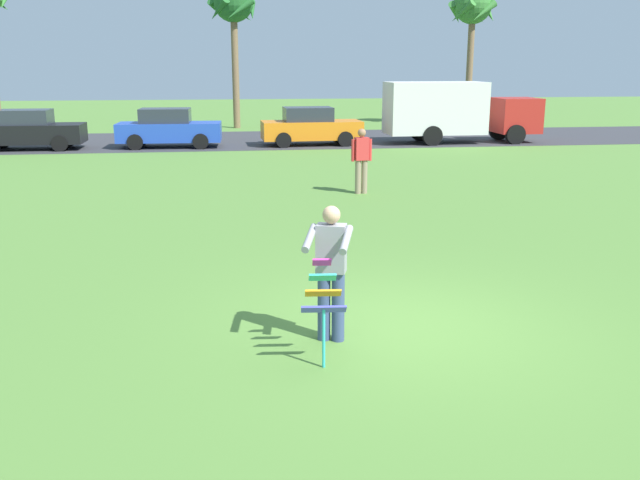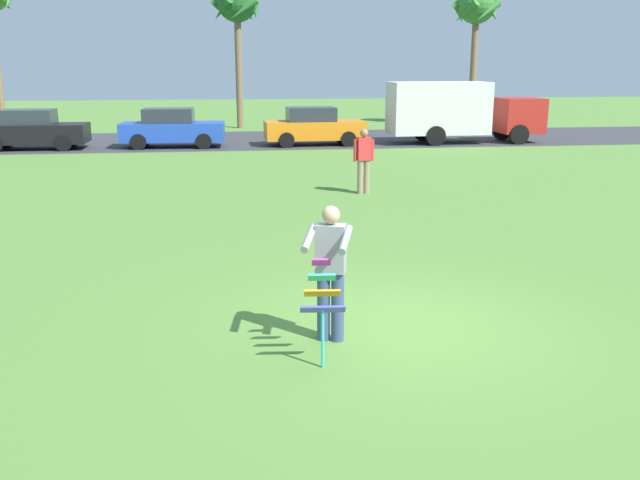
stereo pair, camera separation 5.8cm
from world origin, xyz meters
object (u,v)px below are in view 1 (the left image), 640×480
at_px(kite_held, 323,297).
at_px(parked_car_orange, 311,127).
at_px(parked_truck_red_cab, 453,110).
at_px(palm_tree_centre_far, 473,10).
at_px(palm_tree_right_near, 234,7).
at_px(person_walker_near, 361,159).
at_px(parked_car_blue, 169,129).
at_px(parked_car_black, 29,130).
at_px(person_kite_flyer, 331,268).

relative_size(kite_held, parked_car_orange, 0.28).
height_order(parked_truck_red_cab, palm_tree_centre_far, palm_tree_centre_far).
relative_size(parked_car_orange, palm_tree_right_near, 0.56).
relative_size(palm_tree_right_near, person_walker_near, 4.36).
bearing_deg(parked_truck_red_cab, palm_tree_centre_far, 66.39).
height_order(parked_car_blue, parked_car_orange, same).
height_order(parked_car_blue, person_walker_near, person_walker_near).
distance_m(parked_car_black, palm_tree_right_near, 13.22).
bearing_deg(kite_held, parked_truck_red_cab, 67.93).
relative_size(parked_car_black, person_walker_near, 2.43).
bearing_deg(palm_tree_right_near, person_kite_flyer, -88.99).
xyz_separation_m(kite_held, parked_car_blue, (-3.31, 21.84, -0.03)).
height_order(kite_held, person_walker_near, person_walker_near).
distance_m(person_kite_flyer, parked_truck_red_cab, 22.93).
bearing_deg(palm_tree_centre_far, parked_car_black, -158.28).
relative_size(parked_truck_red_cab, palm_tree_right_near, 0.89).
relative_size(person_kite_flyer, parked_car_blue, 0.41).
bearing_deg(kite_held, parked_car_blue, 98.62).
height_order(parked_car_black, person_walker_near, person_walker_near).
height_order(kite_held, parked_truck_red_cab, parked_truck_red_cab).
distance_m(parked_car_blue, palm_tree_centre_far, 18.84).
bearing_deg(person_kite_flyer, parked_car_black, 113.06).
bearing_deg(person_walker_near, person_kite_flyer, -103.40).
distance_m(kite_held, person_walker_near, 10.80).
bearing_deg(parked_car_blue, parked_truck_red_cab, -0.01).
height_order(person_kite_flyer, kite_held, person_kite_flyer).
xyz_separation_m(parked_car_orange, person_walker_near, (-0.07, -11.34, 0.16)).
distance_m(parked_car_blue, parked_truck_red_cab, 12.18).
xyz_separation_m(parked_car_blue, palm_tree_right_near, (2.97, 8.54, 5.43)).
bearing_deg(parked_car_blue, kite_held, -81.38).
height_order(parked_car_orange, palm_tree_right_near, palm_tree_right_near).
xyz_separation_m(person_kite_flyer, kite_held, (-0.18, -0.61, -0.15)).
relative_size(kite_held, parked_car_blue, 0.28).
bearing_deg(person_kite_flyer, parked_truck_red_cab, 67.79).
xyz_separation_m(kite_held, palm_tree_right_near, (-0.34, 30.38, 5.40)).
height_order(palm_tree_right_near, palm_tree_centre_far, palm_tree_centre_far).
bearing_deg(palm_tree_right_near, palm_tree_centre_far, -0.02).
bearing_deg(person_walker_near, parked_car_blue, 117.28).
xyz_separation_m(palm_tree_centre_far, person_walker_near, (-10.05, -19.88, -5.27)).
relative_size(parked_car_orange, palm_tree_centre_far, 0.56).
bearing_deg(parked_car_blue, palm_tree_right_near, 70.80).
distance_m(person_kite_flyer, parked_car_black, 23.07).
bearing_deg(person_kite_flyer, person_walker_near, 76.60).
bearing_deg(palm_tree_centre_far, parked_truck_red_cab, -113.61).
distance_m(parked_car_blue, person_walker_near, 12.77).
xyz_separation_m(person_kite_flyer, palm_tree_right_near, (-0.52, 29.77, 5.25)).
height_order(parked_car_black, parked_car_orange, same).
xyz_separation_m(parked_car_orange, parked_truck_red_cab, (6.25, 0.00, 0.64)).
height_order(person_kite_flyer, parked_car_black, person_kite_flyer).
bearing_deg(person_kite_flyer, parked_car_orange, 83.49).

